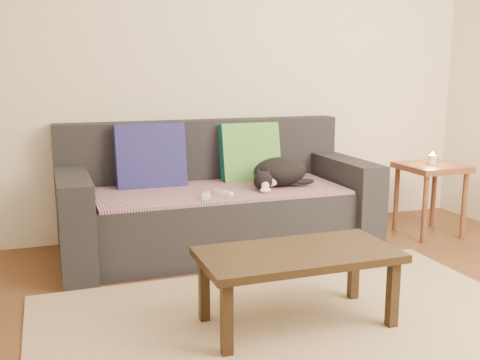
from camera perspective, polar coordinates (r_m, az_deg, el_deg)
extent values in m
plane|color=brown|center=(2.64, 7.93, -16.78)|extent=(4.50, 4.50, 0.00)
cube|color=beige|center=(4.21, -4.34, 12.05)|extent=(4.50, 0.04, 2.60)
cube|color=#232328|center=(3.87, -2.17, -4.18)|extent=(1.70, 0.78, 0.42)
cube|color=#232328|center=(4.15, -3.85, 3.01)|extent=(2.10, 0.18, 0.45)
cube|color=#232328|center=(3.69, -16.47, -3.96)|extent=(0.20, 0.90, 0.60)
cube|color=#232328|center=(4.21, 10.27, -1.80)|extent=(0.20, 0.90, 0.60)
cube|color=#3D2545|center=(3.80, -2.11, -1.05)|extent=(1.66, 0.74, 0.02)
cube|color=#11164C|center=(3.91, -9.07, 2.16)|extent=(0.48, 0.19, 0.49)
cube|color=#0C524B|center=(4.10, 1.01, 2.72)|extent=(0.44, 0.20, 0.45)
ellipsoid|color=black|center=(3.89, 4.05, 0.86)|extent=(0.38, 0.29, 0.20)
sphere|color=black|center=(3.73, 2.35, -0.06)|extent=(0.13, 0.13, 0.13)
sphere|color=white|center=(3.68, 2.56, -0.54)|extent=(0.05, 0.05, 0.05)
ellipsoid|color=black|center=(3.87, 6.57, -0.17)|extent=(0.15, 0.05, 0.04)
cube|color=white|center=(3.60, -1.70, -1.33)|extent=(0.10, 0.15, 0.03)
cube|color=white|center=(3.52, -3.47, -1.61)|extent=(0.09, 0.15, 0.03)
cube|color=brown|center=(4.41, 18.90, 1.24)|extent=(0.43, 0.43, 0.04)
cylinder|color=brown|center=(4.22, 18.25, -2.88)|extent=(0.04, 0.04, 0.50)
cylinder|color=brown|center=(4.44, 21.80, -2.45)|extent=(0.04, 0.04, 0.50)
cylinder|color=brown|center=(4.49, 15.59, -1.90)|extent=(0.04, 0.04, 0.50)
cylinder|color=brown|center=(4.70, 19.06, -1.55)|extent=(0.04, 0.04, 0.50)
cylinder|color=beige|center=(4.40, 18.94, 1.97)|extent=(0.06, 0.06, 0.07)
sphere|color=#FFBF59|center=(4.39, 18.98, 2.54)|extent=(0.02, 0.02, 0.02)
cube|color=tan|center=(2.76, 6.46, -15.33)|extent=(2.50, 1.80, 0.01)
cube|color=black|center=(2.72, 5.91, -7.55)|extent=(0.95, 0.48, 0.04)
cube|color=black|center=(2.49, -1.36, -14.03)|extent=(0.05, 0.05, 0.34)
cube|color=black|center=(2.84, 15.24, -11.18)|extent=(0.05, 0.05, 0.34)
cube|color=black|center=(2.81, -3.67, -11.04)|extent=(0.05, 0.05, 0.34)
cube|color=black|center=(3.13, 11.47, -8.92)|extent=(0.05, 0.05, 0.34)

